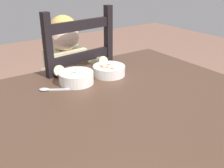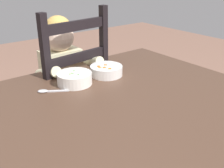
{
  "view_description": "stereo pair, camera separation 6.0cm",
  "coord_description": "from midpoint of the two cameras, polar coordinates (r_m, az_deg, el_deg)",
  "views": [
    {
      "loc": [
        -0.55,
        -0.75,
        1.2
      ],
      "look_at": [
        0.02,
        0.09,
        0.75
      ],
      "focal_mm": 41.84,
      "sensor_mm": 36.0,
      "label": 1
    },
    {
      "loc": [
        -0.6,
        -0.72,
        1.2
      ],
      "look_at": [
        0.02,
        0.09,
        0.75
      ],
      "focal_mm": 41.84,
      "sensor_mm": 36.0,
      "label": 2
    }
  ],
  "objects": [
    {
      "name": "dining_table",
      "position": [
        1.1,
        3.04,
        -8.41
      ],
      "size": [
        1.27,
        1.07,
        0.7
      ],
      "color": "#4F3528",
      "rests_on": "ground"
    },
    {
      "name": "dining_chair",
      "position": [
        1.62,
        -7.92,
        -2.78
      ],
      "size": [
        0.47,
        0.47,
        1.02
      ],
      "color": "black",
      "rests_on": "ground"
    },
    {
      "name": "child_figure",
      "position": [
        1.55,
        -8.41,
        2.47
      ],
      "size": [
        0.32,
        0.31,
        0.97
      ],
      "color": "beige",
      "rests_on": "ground"
    },
    {
      "name": "bowl_of_peas",
      "position": [
        1.24,
        -6.43,
        1.47
      ],
      "size": [
        0.16,
        0.16,
        0.06
      ],
      "color": "white",
      "rests_on": "dining_table"
    },
    {
      "name": "bowl_of_carrots",
      "position": [
        1.33,
        0.62,
        3.05
      ],
      "size": [
        0.16,
        0.16,
        0.05
      ],
      "color": "white",
      "rests_on": "dining_table"
    },
    {
      "name": "spoon",
      "position": [
        1.19,
        -12.28,
        -1.17
      ],
      "size": [
        0.13,
        0.09,
        0.01
      ],
      "color": "silver",
      "rests_on": "dining_table"
    }
  ]
}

